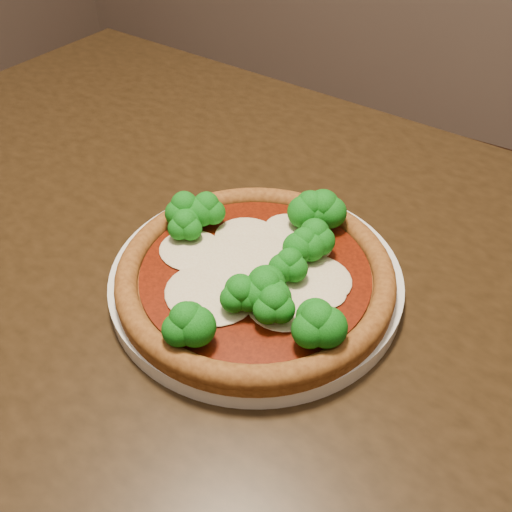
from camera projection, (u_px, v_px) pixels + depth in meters
The scene contains 3 objects.
dining_table at pixel (215, 333), 0.65m from camera, with size 1.24×0.91×0.75m.
plate at pixel (256, 279), 0.57m from camera, with size 0.29×0.29×0.02m, color silver.
pizza at pixel (258, 268), 0.54m from camera, with size 0.27×0.27×0.06m.
Camera 1 is at (0.33, -0.14, 1.15)m, focal length 40.00 mm.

